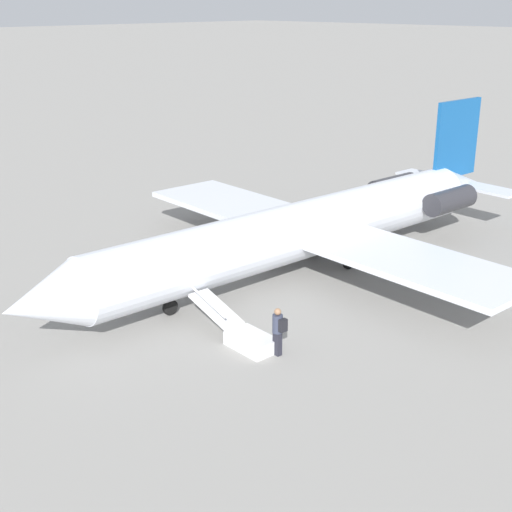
# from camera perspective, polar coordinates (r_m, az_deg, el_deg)

# --- Properties ---
(ground_plane) EXTENTS (600.00, 600.00, 0.00)m
(ground_plane) POSITION_cam_1_polar(r_m,az_deg,el_deg) (31.95, 3.34, -1.35)
(ground_plane) COLOR gray
(airplane_main) EXTENTS (27.33, 20.52, 6.66)m
(airplane_main) POSITION_cam_1_polar(r_m,az_deg,el_deg) (31.89, 4.55, 2.37)
(airplane_main) COLOR silver
(airplane_main) RESTS_ON ground
(boarding_stairs) EXTENTS (1.28, 4.08, 1.67)m
(boarding_stairs) POSITION_cam_1_polar(r_m,az_deg,el_deg) (25.30, -0.97, -6.32)
(boarding_stairs) COLOR silver
(boarding_stairs) RESTS_ON ground
(passenger) EXTENTS (0.36, 0.55, 1.74)m
(passenger) POSITION_cam_1_polar(r_m,az_deg,el_deg) (24.30, 1.79, -5.83)
(passenger) COLOR #23232D
(passenger) RESTS_ON ground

